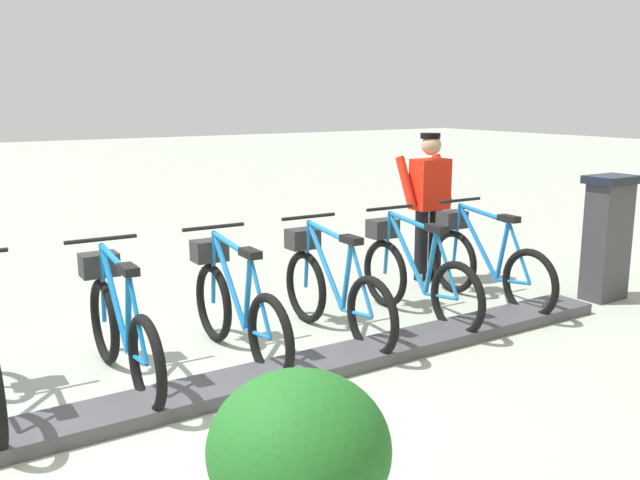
{
  "coord_description": "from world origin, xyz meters",
  "views": [
    {
      "loc": [
        -4.24,
        1.61,
        2.06
      ],
      "look_at": [
        0.5,
        -1.45,
        0.9
      ],
      "focal_mm": 39.39,
      "sensor_mm": 36.0,
      "label": 1
    }
  ],
  "objects_px": {
    "payment_kiosk": "(607,236)",
    "bike_docked_1": "(414,274)",
    "planter_bush": "(299,473)",
    "bike_docked_2": "(332,288)",
    "worker_near_rack": "(429,201)",
    "bike_docked_0": "(484,261)",
    "bike_docked_3": "(235,305)",
    "bike_docked_4": "(120,326)"
  },
  "relations": [
    {
      "from": "bike_docked_1",
      "to": "bike_docked_2",
      "type": "bearing_deg",
      "value": 90.0
    },
    {
      "from": "payment_kiosk",
      "to": "bike_docked_4",
      "type": "distance_m",
      "value": 4.88
    },
    {
      "from": "bike_docked_0",
      "to": "bike_docked_3",
      "type": "bearing_deg",
      "value": 90.0
    },
    {
      "from": "bike_docked_0",
      "to": "bike_docked_4",
      "type": "bearing_deg",
      "value": 90.0
    },
    {
      "from": "bike_docked_0",
      "to": "bike_docked_2",
      "type": "height_order",
      "value": "same"
    },
    {
      "from": "bike_docked_3",
      "to": "worker_near_rack",
      "type": "bearing_deg",
      "value": -71.16
    },
    {
      "from": "payment_kiosk",
      "to": "bike_docked_1",
      "type": "relative_size",
      "value": 0.74
    },
    {
      "from": "bike_docked_1",
      "to": "planter_bush",
      "type": "relative_size",
      "value": 1.77
    },
    {
      "from": "bike_docked_3",
      "to": "bike_docked_0",
      "type": "bearing_deg",
      "value": -90.0
    },
    {
      "from": "bike_docked_2",
      "to": "payment_kiosk",
      "type": "bearing_deg",
      "value": -100.82
    },
    {
      "from": "bike_docked_3",
      "to": "bike_docked_1",
      "type": "bearing_deg",
      "value": -90.0
    },
    {
      "from": "bike_docked_2",
      "to": "planter_bush",
      "type": "xyz_separation_m",
      "value": [
        -2.61,
        1.91,
        0.11
      ]
    },
    {
      "from": "bike_docked_1",
      "to": "worker_near_rack",
      "type": "bearing_deg",
      "value": -46.53
    },
    {
      "from": "bike_docked_2",
      "to": "worker_near_rack",
      "type": "distance_m",
      "value": 2.25
    },
    {
      "from": "bike_docked_0",
      "to": "worker_near_rack",
      "type": "height_order",
      "value": "worker_near_rack"
    },
    {
      "from": "bike_docked_3",
      "to": "worker_near_rack",
      "type": "height_order",
      "value": "worker_near_rack"
    },
    {
      "from": "bike_docked_2",
      "to": "planter_bush",
      "type": "height_order",
      "value": "bike_docked_2"
    },
    {
      "from": "worker_near_rack",
      "to": "planter_bush",
      "type": "xyz_separation_m",
      "value": [
        -3.59,
        3.87,
        -0.37
      ]
    },
    {
      "from": "payment_kiosk",
      "to": "bike_docked_1",
      "type": "bearing_deg",
      "value": 74.54
    },
    {
      "from": "payment_kiosk",
      "to": "worker_near_rack",
      "type": "relative_size",
      "value": 0.77
    },
    {
      "from": "payment_kiosk",
      "to": "bike_docked_0",
      "type": "distance_m",
      "value": 1.3
    },
    {
      "from": "payment_kiosk",
      "to": "bike_docked_0",
      "type": "height_order",
      "value": "payment_kiosk"
    },
    {
      "from": "bike_docked_3",
      "to": "worker_near_rack",
      "type": "relative_size",
      "value": 1.04
    },
    {
      "from": "bike_docked_0",
      "to": "worker_near_rack",
      "type": "relative_size",
      "value": 1.04
    },
    {
      "from": "bike_docked_0",
      "to": "bike_docked_2",
      "type": "distance_m",
      "value": 1.85
    },
    {
      "from": "bike_docked_1",
      "to": "bike_docked_2",
      "type": "xyz_separation_m",
      "value": [
        0.0,
        0.92,
        0.0
      ]
    },
    {
      "from": "bike_docked_0",
      "to": "bike_docked_2",
      "type": "bearing_deg",
      "value": 90.0
    },
    {
      "from": "bike_docked_2",
      "to": "bike_docked_3",
      "type": "bearing_deg",
      "value": 90.0
    },
    {
      "from": "bike_docked_1",
      "to": "planter_bush",
      "type": "bearing_deg",
      "value": 132.63
    },
    {
      "from": "payment_kiosk",
      "to": "bike_docked_3",
      "type": "bearing_deg",
      "value": 81.69
    },
    {
      "from": "bike_docked_3",
      "to": "planter_bush",
      "type": "bearing_deg",
      "value": 159.34
    },
    {
      "from": "bike_docked_1",
      "to": "bike_docked_0",
      "type": "bearing_deg",
      "value": -90.0
    },
    {
      "from": "bike_docked_1",
      "to": "planter_bush",
      "type": "xyz_separation_m",
      "value": [
        -2.61,
        2.83,
        0.11
      ]
    },
    {
      "from": "bike_docked_1",
      "to": "bike_docked_2",
      "type": "height_order",
      "value": "same"
    },
    {
      "from": "payment_kiosk",
      "to": "bike_docked_3",
      "type": "relative_size",
      "value": 0.74
    },
    {
      "from": "payment_kiosk",
      "to": "bike_docked_1",
      "type": "xyz_separation_m",
      "value": [
        0.57,
        2.07,
        -0.24
      ]
    },
    {
      "from": "bike_docked_1",
      "to": "bike_docked_3",
      "type": "distance_m",
      "value": 1.85
    },
    {
      "from": "payment_kiosk",
      "to": "bike_docked_3",
      "type": "distance_m",
      "value": 3.96
    },
    {
      "from": "bike_docked_1",
      "to": "bike_docked_3",
      "type": "bearing_deg",
      "value": 90.0
    },
    {
      "from": "payment_kiosk",
      "to": "bike_docked_2",
      "type": "height_order",
      "value": "payment_kiosk"
    },
    {
      "from": "payment_kiosk",
      "to": "bike_docked_1",
      "type": "height_order",
      "value": "payment_kiosk"
    },
    {
      "from": "bike_docked_3",
      "to": "payment_kiosk",
      "type": "bearing_deg",
      "value": -98.31
    }
  ]
}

